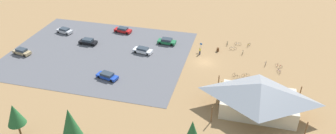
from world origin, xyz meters
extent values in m
plane|color=#937047|center=(0.00, 0.00, 0.00)|extent=(160.00, 160.00, 0.00)
cube|color=#56565B|center=(24.89, 2.03, 0.03)|extent=(41.36, 32.42, 0.05)
cube|color=beige|center=(-11.61, 14.67, 1.58)|extent=(12.95, 7.92, 3.16)
pyramid|color=gray|center=(-11.61, 14.67, 4.50)|extent=(15.43, 10.40, 2.68)
cylinder|color=brown|center=(-19.15, 9.65, 1.58)|extent=(0.20, 0.20, 3.16)
cylinder|color=brown|center=(-4.08, 9.65, 1.58)|extent=(0.20, 0.20, 3.16)
cylinder|color=brown|center=(-19.15, 19.68, 1.58)|extent=(0.20, 0.20, 3.16)
cylinder|color=brown|center=(-4.08, 19.68, 1.58)|extent=(0.20, 0.20, 3.16)
cylinder|color=brown|center=(-2.21, -5.90, 0.45)|extent=(0.60, 0.60, 0.90)
cylinder|color=#99999E|center=(1.76, -4.97, 1.10)|extent=(0.08, 0.08, 2.20)
cube|color=#1959B2|center=(1.76, -4.97, 1.90)|extent=(0.56, 0.04, 0.40)
cone|color=#235B2D|center=(15.74, 30.74, 4.70)|extent=(3.24, 3.24, 5.42)
cylinder|color=brown|center=(25.41, 30.64, 1.26)|extent=(0.32, 0.32, 2.53)
cone|color=#235B2D|center=(25.41, 30.64, 4.38)|extent=(2.83, 2.83, 3.70)
torus|color=black|center=(-15.74, -0.13, 0.34)|extent=(0.28, 0.64, 0.67)
torus|color=black|center=(-16.13, 0.86, 0.34)|extent=(0.28, 0.64, 0.67)
cylinder|color=#722D9E|center=(-15.94, 0.36, 0.45)|extent=(0.39, 0.92, 0.04)
cylinder|color=#722D9E|center=(-15.87, 0.19, 0.54)|extent=(0.04, 0.04, 0.41)
cube|color=black|center=(-15.87, 0.19, 0.74)|extent=(0.15, 0.22, 0.05)
cylinder|color=#722D9E|center=(-16.09, 0.76, 0.57)|extent=(0.04, 0.04, 0.47)
cylinder|color=black|center=(-16.09, 0.76, 0.80)|extent=(0.46, 0.21, 0.03)
torus|color=black|center=(-7.13, -10.29, 0.32)|extent=(0.65, 0.09, 0.65)
torus|color=black|center=(-6.10, -10.37, 0.32)|extent=(0.65, 0.09, 0.65)
cylinder|color=#B7B7BC|center=(-6.61, -10.33, 0.43)|extent=(0.94, 0.11, 0.04)
cylinder|color=#B7B7BC|center=(-6.80, -10.31, 0.50)|extent=(0.04, 0.04, 0.36)
cube|color=black|center=(-6.80, -10.31, 0.68)|extent=(0.21, 0.10, 0.05)
cylinder|color=#B7B7BC|center=(-6.20, -10.36, 0.56)|extent=(0.04, 0.04, 0.48)
cylinder|color=black|center=(-6.20, -10.36, 0.80)|extent=(0.07, 0.48, 0.03)
torus|color=black|center=(-9.53, 3.81, 0.38)|extent=(0.72, 0.29, 0.75)
torus|color=black|center=(-8.64, 4.13, 0.38)|extent=(0.72, 0.29, 0.75)
cylinder|color=orange|center=(-9.09, 3.97, 0.50)|extent=(0.84, 0.33, 0.04)
cylinder|color=orange|center=(-9.25, 3.91, 0.59)|extent=(0.04, 0.04, 0.43)
cube|color=black|center=(-9.25, 3.91, 0.80)|extent=(0.22, 0.14, 0.05)
cylinder|color=orange|center=(-8.73, 4.10, 0.61)|extent=(0.04, 0.04, 0.46)
cylinder|color=black|center=(-8.73, 4.10, 0.84)|extent=(0.19, 0.46, 0.03)
torus|color=black|center=(-8.06, -6.58, 0.38)|extent=(0.07, 0.76, 0.76)
torus|color=black|center=(-8.02, -5.63, 0.38)|extent=(0.07, 0.76, 0.76)
cylinder|color=#197A7F|center=(-8.04, -6.11, 0.51)|extent=(0.08, 0.88, 0.04)
cylinder|color=#197A7F|center=(-8.05, -6.28, 0.58)|extent=(0.04, 0.04, 0.40)
cube|color=black|center=(-8.05, -6.28, 0.78)|extent=(0.09, 0.20, 0.05)
cylinder|color=#197A7F|center=(-8.03, -5.73, 0.64)|extent=(0.04, 0.04, 0.51)
cylinder|color=black|center=(-8.03, -5.73, 0.89)|extent=(0.48, 0.05, 0.03)
torus|color=black|center=(-7.73, 4.93, 0.37)|extent=(0.66, 0.40, 0.74)
torus|color=black|center=(-6.80, 4.40, 0.37)|extent=(0.66, 0.40, 0.74)
cylinder|color=black|center=(-7.26, 4.67, 0.49)|extent=(0.88, 0.52, 0.04)
cylinder|color=black|center=(-7.43, 4.76, 0.57)|extent=(0.04, 0.04, 0.40)
cube|color=black|center=(-7.43, 4.76, 0.77)|extent=(0.21, 0.17, 0.05)
cylinder|color=black|center=(-6.89, 4.46, 0.63)|extent=(0.04, 0.04, 0.52)
cylinder|color=black|center=(-6.89, 4.46, 0.89)|extent=(0.27, 0.43, 0.03)
torus|color=black|center=(-9.46, -10.71, 0.37)|extent=(0.36, 0.68, 0.73)
torus|color=black|center=(-9.02, -9.83, 0.37)|extent=(0.36, 0.68, 0.73)
cylinder|color=yellow|center=(-9.24, -10.27, 0.49)|extent=(0.44, 0.83, 0.04)
cylinder|color=yellow|center=(-9.32, -10.43, 0.56)|extent=(0.04, 0.04, 0.39)
cube|color=black|center=(-9.32, -10.43, 0.76)|extent=(0.16, 0.21, 0.05)
cylinder|color=yellow|center=(-9.07, -9.92, 0.61)|extent=(0.04, 0.04, 0.49)
cylinder|color=black|center=(-9.07, -9.92, 0.85)|extent=(0.44, 0.24, 0.03)
torus|color=black|center=(-15.53, -2.11, 0.33)|extent=(0.61, 0.31, 0.66)
torus|color=black|center=(-16.43, -1.69, 0.33)|extent=(0.61, 0.31, 0.66)
cylinder|color=red|center=(-15.98, -1.90, 0.44)|extent=(0.85, 0.42, 0.04)
cylinder|color=red|center=(-15.82, -1.97, 0.54)|extent=(0.04, 0.04, 0.42)
cube|color=black|center=(-15.82, -1.97, 0.74)|extent=(0.22, 0.16, 0.05)
cylinder|color=red|center=(-16.34, -1.73, 0.53)|extent=(0.04, 0.04, 0.39)
cylinder|color=black|center=(-16.34, -1.73, 0.72)|extent=(0.23, 0.45, 0.03)
torus|color=black|center=(-4.16, -9.24, 0.35)|extent=(0.12, 0.70, 0.70)
torus|color=black|center=(-4.04, -10.26, 0.35)|extent=(0.12, 0.70, 0.70)
cylinder|color=#1E7F38|center=(-4.10, -9.75, 0.46)|extent=(0.15, 0.94, 0.04)
cylinder|color=#1E7F38|center=(-4.12, -9.57, 0.54)|extent=(0.04, 0.04, 0.39)
cube|color=black|center=(-4.12, -9.57, 0.74)|extent=(0.10, 0.21, 0.05)
cylinder|color=#1E7F38|center=(-4.05, -10.16, 0.57)|extent=(0.04, 0.04, 0.45)
cylinder|color=black|center=(-4.05, -10.16, 0.80)|extent=(0.48, 0.09, 0.03)
torus|color=black|center=(-13.29, -2.61, 0.37)|extent=(0.14, 0.75, 0.75)
torus|color=black|center=(-13.16, -1.63, 0.37)|extent=(0.14, 0.75, 0.75)
cylinder|color=#2347B7|center=(-13.22, -2.12, 0.50)|extent=(0.16, 0.91, 0.04)
cylinder|color=#2347B7|center=(-13.25, -2.30, 0.60)|extent=(0.04, 0.04, 0.45)
cube|color=black|center=(-13.25, -2.30, 0.82)|extent=(0.11, 0.21, 0.05)
cylinder|color=#2347B7|center=(-13.17, -1.72, 0.62)|extent=(0.04, 0.04, 0.49)
cylinder|color=black|center=(-13.17, -1.72, 0.87)|extent=(0.48, 0.10, 0.03)
torus|color=black|center=(-6.19, -7.64, 0.36)|extent=(0.71, 0.12, 0.71)
torus|color=black|center=(-5.15, -7.52, 0.36)|extent=(0.71, 0.12, 0.71)
cylinder|color=silver|center=(-5.67, -7.58, 0.47)|extent=(0.96, 0.15, 0.04)
cylinder|color=silver|center=(-5.86, -7.60, 0.57)|extent=(0.04, 0.04, 0.44)
cube|color=black|center=(-5.86, -7.60, 0.79)|extent=(0.21, 0.10, 0.05)
cylinder|color=silver|center=(-5.25, -7.53, 0.57)|extent=(0.04, 0.04, 0.43)
cylinder|color=black|center=(-5.25, -7.53, 0.79)|extent=(0.09, 0.48, 0.03)
cube|color=tan|center=(42.00, 6.89, 0.60)|extent=(4.51, 2.41, 0.65)
cube|color=#2D3842|center=(42.00, 6.89, 1.20)|extent=(2.62, 1.88, 0.56)
cylinder|color=black|center=(43.56, 7.38, 0.37)|extent=(0.67, 0.33, 0.64)
cylinder|color=black|center=(43.31, 5.92, 0.37)|extent=(0.67, 0.33, 0.64)
cylinder|color=black|center=(40.70, 7.87, 0.37)|extent=(0.67, 0.33, 0.64)
cylinder|color=black|center=(40.44, 6.41, 0.37)|extent=(0.67, 0.33, 0.64)
cube|color=white|center=(14.85, -0.72, 0.58)|extent=(4.77, 2.48, 0.63)
cube|color=#2D3842|center=(14.85, -0.72, 1.14)|extent=(2.76, 1.96, 0.49)
cylinder|color=black|center=(16.50, -0.16, 0.37)|extent=(0.67, 0.31, 0.64)
cylinder|color=black|center=(16.26, -1.74, 0.37)|extent=(0.67, 0.31, 0.64)
cylinder|color=black|center=(13.44, 0.30, 0.37)|extent=(0.67, 0.31, 0.64)
cylinder|color=black|center=(13.20, -1.27, 0.37)|extent=(0.67, 0.31, 0.64)
cube|color=#BCBCC1|center=(38.27, -6.01, 0.60)|extent=(4.56, 2.67, 0.67)
cube|color=#2D3842|center=(38.27, -6.01, 1.16)|extent=(2.68, 2.05, 0.45)
cylinder|color=black|center=(39.85, -5.56, 0.37)|extent=(0.67, 0.35, 0.64)
cylinder|color=black|center=(39.52, -7.09, 0.37)|extent=(0.67, 0.35, 0.64)
cylinder|color=black|center=(37.02, -4.93, 0.37)|extent=(0.67, 0.35, 0.64)
cylinder|color=black|center=(36.68, -6.47, 0.37)|extent=(0.67, 0.35, 0.64)
cube|color=red|center=(23.45, -10.16, 0.59)|extent=(4.78, 2.36, 0.65)
cube|color=#2D3842|center=(23.45, -10.16, 1.17)|extent=(2.75, 1.88, 0.50)
cylinder|color=black|center=(25.10, -9.60, 0.37)|extent=(0.66, 0.30, 0.64)
cylinder|color=black|center=(24.90, -11.13, 0.37)|extent=(0.66, 0.30, 0.64)
cylinder|color=black|center=(22.01, -9.19, 0.37)|extent=(0.66, 0.30, 0.64)
cylinder|color=black|center=(21.81, -10.72, 0.37)|extent=(0.66, 0.30, 0.64)
cube|color=black|center=(29.39, -1.70, 0.55)|extent=(4.47, 2.01, 0.57)
cube|color=#2D3842|center=(29.39, -1.70, 1.14)|extent=(2.52, 1.72, 0.59)
cylinder|color=black|center=(30.91, -0.94, 0.37)|extent=(0.65, 0.24, 0.64)
cylinder|color=black|center=(30.85, -2.57, 0.37)|extent=(0.65, 0.24, 0.64)
cylinder|color=black|center=(27.92, -0.83, 0.37)|extent=(0.65, 0.24, 0.64)
cylinder|color=black|center=(27.86, -2.45, 0.37)|extent=(0.65, 0.24, 0.64)
cube|color=#1E42B2|center=(18.54, 11.57, 0.55)|extent=(4.90, 2.78, 0.56)
cube|color=#2D3842|center=(18.54, 11.57, 1.09)|extent=(2.87, 2.10, 0.53)
cylinder|color=black|center=(20.25, 11.96, 0.37)|extent=(0.67, 0.36, 0.64)
cylinder|color=black|center=(19.90, 10.46, 0.37)|extent=(0.67, 0.36, 0.64)
cylinder|color=black|center=(17.19, 12.68, 0.37)|extent=(0.67, 0.36, 0.64)
cylinder|color=black|center=(16.84, 11.18, 0.37)|extent=(0.67, 0.36, 0.64)
cube|color=#1E6B3D|center=(10.53, -6.59, 0.59)|extent=(4.52, 2.06, 0.63)
cube|color=#2D3842|center=(10.53, -6.59, 1.19)|extent=(2.56, 1.76, 0.58)
cylinder|color=black|center=(12.07, -5.82, 0.37)|extent=(0.65, 0.25, 0.64)
cylinder|color=black|center=(12.01, -7.48, 0.37)|extent=(0.65, 0.25, 0.64)
cylinder|color=black|center=(9.05, -5.70, 0.37)|extent=(0.65, 0.25, 0.64)
cylinder|color=black|center=(8.98, -7.36, 0.37)|extent=(0.65, 0.25, 0.64)
cube|color=#2D3347|center=(-4.72, 9.22, 0.44)|extent=(0.39, 0.36, 0.88)
cylinder|color=yellow|center=(-4.72, 9.22, 1.18)|extent=(0.36, 0.36, 0.60)
sphere|color=tan|center=(-4.72, 9.22, 1.60)|extent=(0.24, 0.24, 0.24)
cube|color=#2D3347|center=(1.71, -3.38, 0.46)|extent=(0.32, 0.25, 0.92)
cylinder|color=yellow|center=(1.71, -3.38, 1.24)|extent=(0.36, 0.36, 0.64)
sphere|color=tan|center=(1.71, -3.38, 1.68)|extent=(0.24, 0.24, 0.24)
camera|label=1|loc=(-7.33, 62.54, 36.84)|focal=34.51mm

